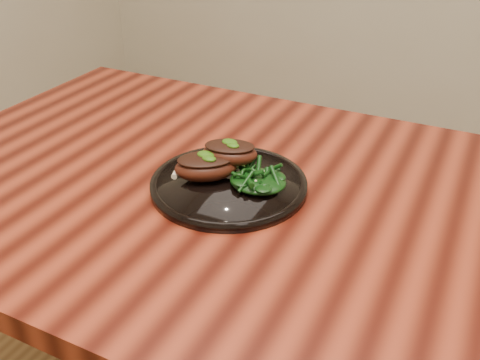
% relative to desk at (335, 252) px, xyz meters
% --- Properties ---
extents(desk, '(1.60, 0.80, 0.75)m').
position_rel_desk_xyz_m(desk, '(0.00, 0.00, 0.00)').
color(desk, '#370D06').
rests_on(desk, ground).
extents(plate, '(0.26, 0.26, 0.02)m').
position_rel_desk_xyz_m(plate, '(-0.19, -0.02, 0.09)').
color(plate, black).
rests_on(plate, desk).
extents(lamb_chop_front, '(0.12, 0.12, 0.05)m').
position_rel_desk_xyz_m(lamb_chop_front, '(-0.23, -0.03, 0.12)').
color(lamb_chop_front, '#41170C').
rests_on(lamb_chop_front, plate).
extents(lamb_chop_back, '(0.11, 0.09, 0.04)m').
position_rel_desk_xyz_m(lamb_chop_back, '(-0.20, 0.01, 0.14)').
color(lamb_chop_back, '#41170C').
rests_on(lamb_chop_back, plate).
extents(herb_smear, '(0.08, 0.05, 0.01)m').
position_rel_desk_xyz_m(herb_smear, '(-0.22, 0.04, 0.10)').
color(herb_smear, '#1B4407').
rests_on(herb_smear, plate).
extents(greens_heap, '(0.10, 0.09, 0.04)m').
position_rel_desk_xyz_m(greens_heap, '(-0.14, -0.01, 0.11)').
color(greens_heap, black).
rests_on(greens_heap, plate).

